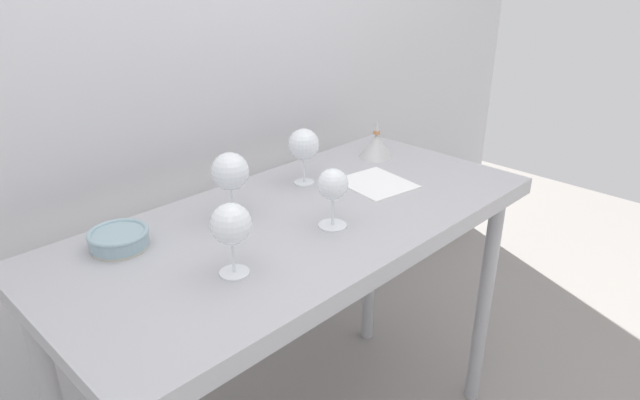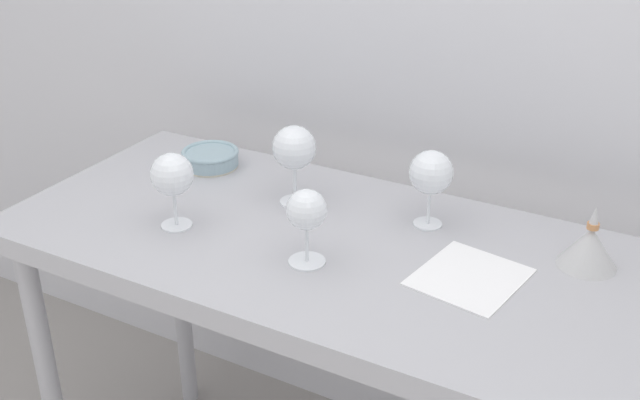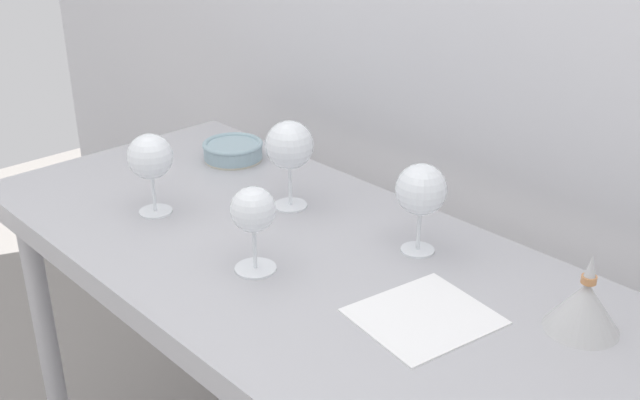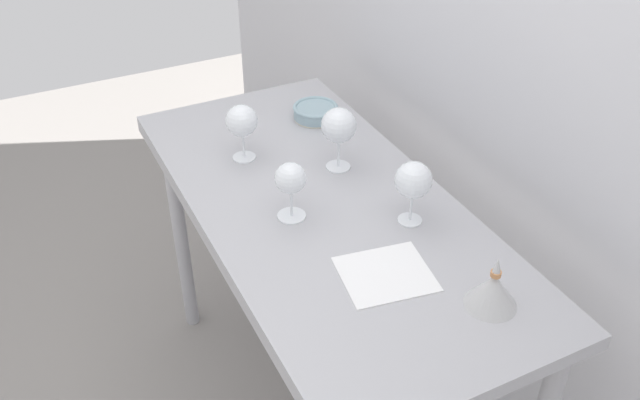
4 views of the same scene
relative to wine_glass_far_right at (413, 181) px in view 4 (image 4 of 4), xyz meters
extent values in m
cube|color=silver|center=(-0.17, 0.33, 0.28)|extent=(3.80, 0.04, 2.60)
cube|color=#A6A6AB|center=(-0.17, -0.16, -0.14)|extent=(1.40, 0.64, 0.04)
cube|color=#A6A6AB|center=(-0.17, -0.48, -0.15)|extent=(1.40, 0.01, 0.05)
cylinder|color=#A6A6AB|center=(-0.81, -0.42, -0.59)|extent=(0.05, 0.05, 0.86)
cylinder|color=#A6A6AB|center=(-0.81, 0.10, -0.59)|extent=(0.05, 0.05, 0.86)
cylinder|color=white|center=(0.00, 0.00, -0.12)|extent=(0.06, 0.06, 0.00)
cylinder|color=white|center=(0.00, 0.00, -0.08)|extent=(0.01, 0.01, 0.08)
sphere|color=white|center=(0.00, 0.00, 0.00)|extent=(0.09, 0.09, 0.09)
cylinder|color=maroon|center=(0.00, 0.00, -0.01)|extent=(0.07, 0.07, 0.03)
cylinder|color=white|center=(-0.15, -0.26, -0.12)|extent=(0.08, 0.08, 0.00)
cylinder|color=white|center=(-0.15, -0.26, -0.08)|extent=(0.01, 0.01, 0.08)
sphere|color=white|center=(-0.15, -0.26, 0.00)|extent=(0.08, 0.08, 0.08)
cylinder|color=maroon|center=(-0.15, -0.26, -0.02)|extent=(0.06, 0.06, 0.02)
cylinder|color=white|center=(-0.31, -0.05, -0.12)|extent=(0.07, 0.07, 0.00)
cylinder|color=white|center=(-0.31, -0.05, -0.07)|extent=(0.01, 0.01, 0.09)
sphere|color=white|center=(-0.31, -0.05, 0.02)|extent=(0.10, 0.10, 0.10)
cylinder|color=maroon|center=(-0.31, -0.05, 0.00)|extent=(0.07, 0.07, 0.02)
cylinder|color=white|center=(-0.48, -0.27, -0.12)|extent=(0.07, 0.07, 0.00)
cylinder|color=white|center=(-0.48, -0.27, -0.08)|extent=(0.01, 0.01, 0.08)
sphere|color=white|center=(-0.48, -0.27, 0.00)|extent=(0.09, 0.09, 0.09)
cylinder|color=maroon|center=(-0.48, -0.27, -0.01)|extent=(0.06, 0.06, 0.02)
cube|color=white|center=(0.15, -0.16, -0.12)|extent=(0.22, 0.24, 0.00)
cylinder|color=beige|center=(-0.60, 0.02, -0.12)|extent=(0.14, 0.14, 0.01)
cylinder|color=#8CA8B2|center=(-0.60, 0.02, -0.10)|extent=(0.14, 0.14, 0.03)
torus|color=#8CA8B2|center=(-0.60, 0.02, -0.08)|extent=(0.15, 0.15, 0.01)
cone|color=#B7B7B7|center=(0.34, -0.01, -0.08)|extent=(0.12, 0.12, 0.08)
cylinder|color=#C17F4C|center=(0.34, -0.01, -0.03)|extent=(0.02, 0.02, 0.01)
cone|color=#B7B7B7|center=(0.34, -0.01, -0.01)|extent=(0.02, 0.02, 0.04)
camera|label=1|loc=(-1.11, -1.16, 0.55)|focal=31.57mm
camera|label=2|loc=(0.51, -1.41, 0.68)|focal=43.21mm
camera|label=3|loc=(0.79, -0.99, 0.57)|focal=42.95mm
camera|label=4|loc=(1.17, -0.85, 0.95)|focal=38.99mm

